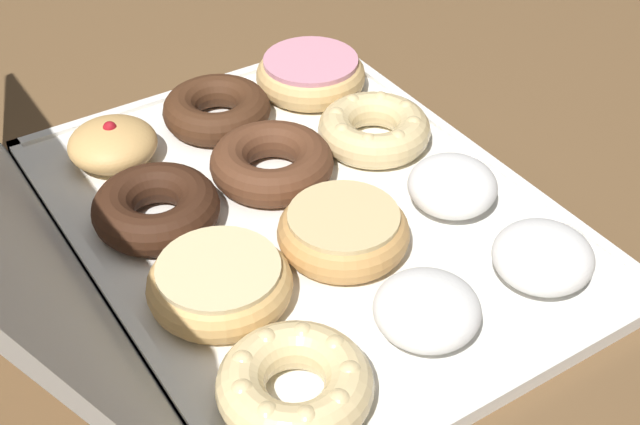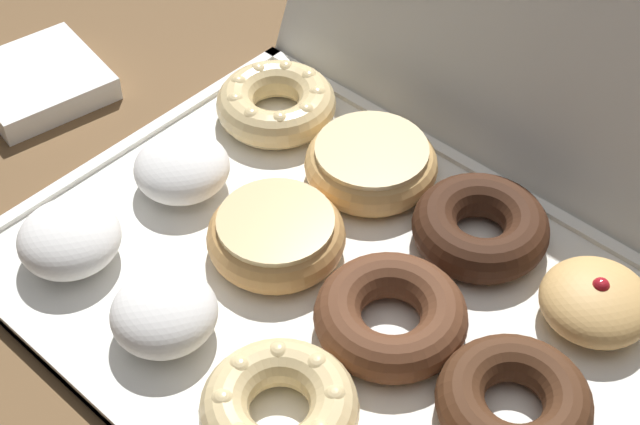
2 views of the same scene
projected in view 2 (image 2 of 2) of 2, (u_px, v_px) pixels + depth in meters
ground_plane at (327, 295)px, 0.79m from camera, size 3.00×3.00×0.00m
donut_box at (327, 291)px, 0.78m from camera, size 0.53×0.40×0.01m
powdered_filled_donut_0 at (69, 238)px, 0.78m from camera, size 0.09×0.09×0.05m
powdered_filled_donut_1 at (164, 313)px, 0.73m from camera, size 0.08×0.08×0.05m
cruller_donut_2 at (279, 407)px, 0.68m from camera, size 0.12×0.12×0.04m
powdered_filled_donut_4 at (184, 166)px, 0.85m from camera, size 0.09×0.09×0.05m
glazed_ring_donut_5 at (280, 232)px, 0.79m from camera, size 0.12×0.12×0.04m
chocolate_cake_ring_donut_6 at (393, 313)px, 0.74m from camera, size 0.12×0.12×0.04m
chocolate_cake_ring_donut_7 at (515, 401)px, 0.68m from camera, size 0.11×0.11×0.04m
cruller_donut_8 at (276, 103)px, 0.91m from camera, size 0.12×0.12×0.04m
glazed_ring_donut_9 at (371, 163)px, 0.85m from camera, size 0.12×0.12×0.04m
chocolate_cake_ring_donut_10 at (480, 227)px, 0.80m from camera, size 0.12×0.12×0.04m
jelly_filled_donut_11 at (596, 301)px, 0.74m from camera, size 0.09×0.09×0.05m
napkin_stack at (36, 83)px, 0.96m from camera, size 0.14×0.14×0.03m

